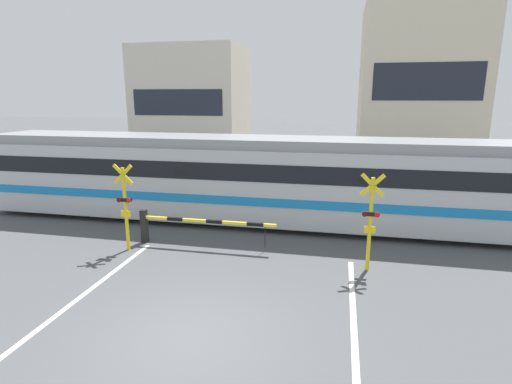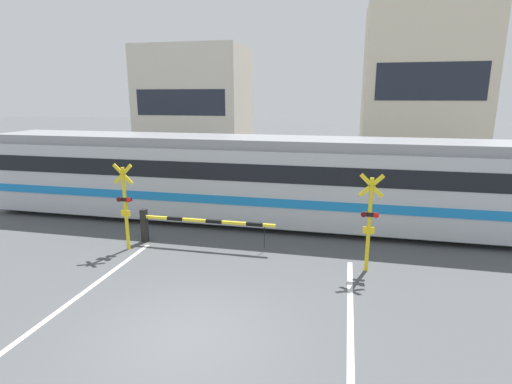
% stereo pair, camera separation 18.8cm
% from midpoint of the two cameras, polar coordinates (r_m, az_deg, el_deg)
% --- Properties ---
extents(ground_plane, '(160.00, 160.00, 0.00)m').
position_cam_midpoint_polar(ground_plane, '(9.00, -9.97, -19.90)').
color(ground_plane, '#4C4F51').
extents(rail_track_near, '(50.00, 0.10, 0.08)m').
position_cam_midpoint_polar(rail_track_near, '(15.38, 0.24, -5.02)').
color(rail_track_near, gray).
rests_on(rail_track_near, ground_plane).
extents(rail_track_far, '(50.00, 0.10, 0.08)m').
position_cam_midpoint_polar(rail_track_far, '(16.72, 1.24, -3.49)').
color(rail_track_far, gray).
rests_on(rail_track_far, ground_plane).
extents(road_stripe_left, '(0.14, 8.74, 0.01)m').
position_cam_midpoint_polar(road_stripe_left, '(10.83, -26.50, -15.04)').
color(road_stripe_left, white).
rests_on(road_stripe_left, ground_plane).
extents(road_stripe_right, '(0.14, 8.74, 0.01)m').
position_cam_midpoint_polar(road_stripe_right, '(8.81, 13.30, -20.86)').
color(road_stripe_right, white).
rests_on(road_stripe_right, ground_plane).
extents(commuter_train, '(21.32, 2.84, 3.40)m').
position_cam_midpoint_polar(commuter_train, '(15.78, -2.07, 2.12)').
color(commuter_train, '#B7BCC1').
rests_on(commuter_train, ground_plane).
extents(crossing_barrier_near, '(4.70, 0.20, 1.16)m').
position_cam_midpoint_polar(crossing_barrier_near, '(13.73, -11.25, -4.45)').
color(crossing_barrier_near, black).
rests_on(crossing_barrier_near, ground_plane).
extents(crossing_barrier_far, '(4.70, 0.20, 1.16)m').
position_cam_midpoint_polar(crossing_barrier_far, '(18.59, 9.63, 0.34)').
color(crossing_barrier_far, black).
rests_on(crossing_barrier_far, ground_plane).
extents(crossing_signal_left, '(0.68, 0.15, 2.87)m').
position_cam_midpoint_polar(crossing_signal_left, '(13.51, -18.57, -1.58)').
color(crossing_signal_left, yellow).
rests_on(crossing_signal_left, ground_plane).
extents(crossing_signal_right, '(0.68, 0.15, 2.87)m').
position_cam_midpoint_polar(crossing_signal_right, '(11.72, 15.59, -3.62)').
color(crossing_signal_right, yellow).
rests_on(crossing_signal_right, ground_plane).
extents(pedestrian, '(0.38, 0.23, 1.76)m').
position_cam_midpoint_polar(pedestrian, '(21.70, 2.30, 3.12)').
color(pedestrian, '#33384C').
rests_on(pedestrian, ground_plane).
extents(building_left_of_street, '(7.24, 5.66, 8.27)m').
position_cam_midpoint_polar(building_left_of_street, '(29.49, -9.16, 11.79)').
color(building_left_of_street, beige).
rests_on(building_left_of_street, ground_plane).
extents(building_right_of_street, '(7.08, 5.66, 10.44)m').
position_cam_midpoint_polar(building_right_of_street, '(27.90, 21.92, 13.16)').
color(building_right_of_street, beige).
rests_on(building_right_of_street, ground_plane).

